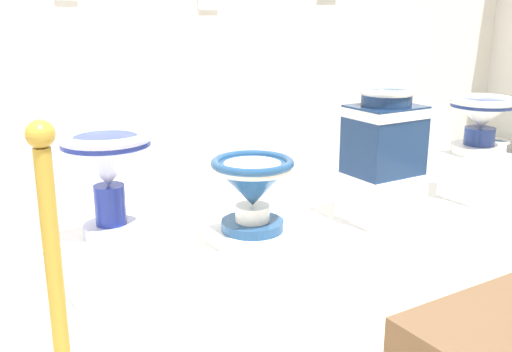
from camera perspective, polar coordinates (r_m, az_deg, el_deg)
display_platform at (r=2.89m, az=0.47°, el=-7.93°), size 3.70×0.92×0.11m
plinth_block_tall_cobalt at (r=2.50m, az=-13.47°, el=-8.05°), size 0.38×0.33×0.23m
antique_toilet_tall_cobalt at (r=2.36m, az=-14.11°, el=1.20°), size 0.36×0.36×0.43m
plinth_block_central_ornate at (r=2.87m, az=-0.34°, el=-5.97°), size 0.33×0.33×0.09m
antique_toilet_central_ornate at (r=2.78m, az=-0.35°, el=-0.84°), size 0.39×0.39×0.35m
plinth_block_slender_white at (r=3.26m, az=11.88°, el=-1.96°), size 0.36×0.33×0.26m
antique_toilet_slender_white at (r=3.17m, az=12.26°, el=4.32°), size 0.36×0.29×0.45m
plinth_block_broad_patterned at (r=3.78m, az=20.31°, el=0.02°), size 0.32×0.29×0.28m
antique_toilet_broad_patterned at (r=3.71m, az=20.84°, el=5.32°), size 0.38×0.38×0.33m
decorative_vase_spare at (r=4.31m, az=21.89°, el=0.37°), size 0.31×0.31×0.37m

